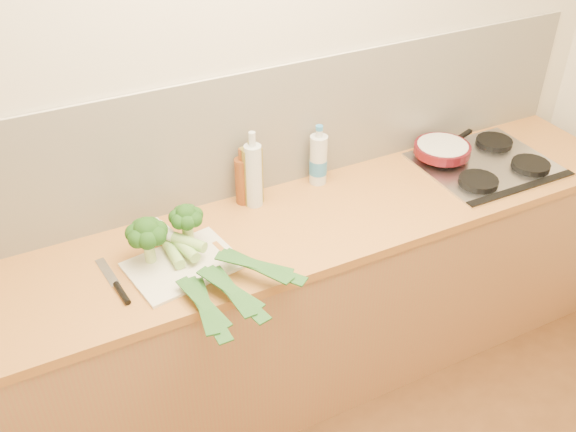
% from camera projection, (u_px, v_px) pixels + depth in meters
% --- Properties ---
extents(room_shell, '(3.50, 3.50, 3.50)m').
position_uv_depth(room_shell, '(254.00, 134.00, 2.60)').
color(room_shell, beige).
rests_on(room_shell, ground).
extents(counter, '(3.20, 0.62, 0.90)m').
position_uv_depth(counter, '(286.00, 308.00, 2.81)').
color(counter, '#A17643').
rests_on(counter, ground).
extents(gas_hob, '(0.58, 0.50, 0.04)m').
position_uv_depth(gas_hob, '(487.00, 163.00, 2.91)').
color(gas_hob, silver).
rests_on(gas_hob, counter).
extents(chopping_board, '(0.42, 0.34, 0.01)m').
position_uv_depth(chopping_board, '(183.00, 265.00, 2.34)').
color(chopping_board, beige).
rests_on(chopping_board, counter).
extents(broccoli_left, '(0.15, 0.15, 0.19)m').
position_uv_depth(broccoli_left, '(147.00, 233.00, 2.28)').
color(broccoli_left, '#B0CC77').
rests_on(broccoli_left, chopping_board).
extents(broccoli_right, '(0.13, 0.13, 0.18)m').
position_uv_depth(broccoli_right, '(186.00, 218.00, 2.36)').
color(broccoli_right, '#B0CC77').
rests_on(broccoli_right, chopping_board).
extents(leek_front, '(0.10, 0.72, 0.04)m').
position_uv_depth(leek_front, '(179.00, 262.00, 2.30)').
color(leek_front, white).
rests_on(leek_front, chopping_board).
extents(leek_mid, '(0.20, 0.67, 0.04)m').
position_uv_depth(leek_mid, '(196.00, 258.00, 2.29)').
color(leek_mid, white).
rests_on(leek_mid, chopping_board).
extents(leek_back, '(0.41, 0.55, 0.04)m').
position_uv_depth(leek_back, '(208.00, 249.00, 2.31)').
color(leek_back, white).
rests_on(leek_back, chopping_board).
extents(chefs_knife, '(0.06, 0.29, 0.02)m').
position_uv_depth(chefs_knife, '(118.00, 288.00, 2.23)').
color(chefs_knife, silver).
rests_on(chefs_knife, counter).
extents(skillet, '(0.37, 0.26, 0.04)m').
position_uv_depth(skillet, '(443.00, 149.00, 2.93)').
color(skillet, '#540E15').
rests_on(skillet, gas_hob).
extents(oil_tin, '(0.08, 0.05, 0.29)m').
position_uv_depth(oil_tin, '(252.00, 175.00, 2.61)').
color(oil_tin, olive).
rests_on(oil_tin, counter).
extents(glass_bottle, '(0.07, 0.07, 0.33)m').
position_uv_depth(glass_bottle, '(253.00, 175.00, 2.59)').
color(glass_bottle, silver).
rests_on(glass_bottle, counter).
extents(amber_bottle, '(0.06, 0.06, 0.25)m').
position_uv_depth(amber_bottle, '(243.00, 180.00, 2.62)').
color(amber_bottle, brown).
rests_on(amber_bottle, counter).
extents(water_bottle, '(0.08, 0.08, 0.25)m').
position_uv_depth(water_bottle, '(318.00, 161.00, 2.75)').
color(water_bottle, silver).
rests_on(water_bottle, counter).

